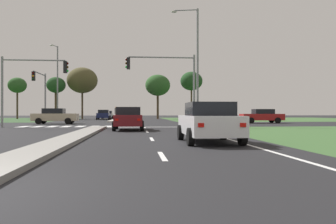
{
  "coord_description": "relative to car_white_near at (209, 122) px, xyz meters",
  "views": [
    {
      "loc": [
        2.78,
        -5.09,
        1.18
      ],
      "look_at": [
        6.55,
        35.2,
        1.23
      ],
      "focal_mm": 37.51,
      "sensor_mm": 36.0,
      "label": 1
    }
  ],
  "objects": [
    {
      "name": "ground_plane",
      "position": [
        -5.65,
        21.54,
        -0.8
      ],
      "size": [
        200.0,
        200.0,
        0.0
      ],
      "primitive_type": "plane",
      "color": "black"
    },
    {
      "name": "grass_verge_far_right",
      "position": [
        19.85,
        46.04,
        -0.8
      ],
      "size": [
        35.0,
        35.0,
        0.01
      ],
      "primitive_type": "cube",
      "color": "#385B2D",
      "rests_on": "ground"
    },
    {
      "name": "median_island_near",
      "position": [
        -5.65,
        2.54,
        -0.73
      ],
      "size": [
        1.2,
        22.0,
        0.14
      ],
      "primitive_type": "cube",
      "color": "gray",
      "rests_on": "ground"
    },
    {
      "name": "median_island_far",
      "position": [
        -5.65,
        46.54,
        -0.73
      ],
      "size": [
        1.2,
        36.0,
        0.14
      ],
      "primitive_type": "cube",
      "color": "#ADA89E",
      "rests_on": "ground"
    },
    {
      "name": "lane_dash_near",
      "position": [
        -2.15,
        -4.16,
        -0.8
      ],
      "size": [
        0.14,
        2.0,
        0.01
      ],
      "primitive_type": "cube",
      "color": "silver",
      "rests_on": "ground"
    },
    {
      "name": "lane_dash_second",
      "position": [
        -2.15,
        1.84,
        -0.8
      ],
      "size": [
        0.14,
        2.0,
        0.01
      ],
      "primitive_type": "cube",
      "color": "silver",
      "rests_on": "ground"
    },
    {
      "name": "lane_dash_third",
      "position": [
        -2.15,
        7.84,
        -0.8
      ],
      "size": [
        0.14,
        2.0,
        0.01
      ],
      "primitive_type": "cube",
      "color": "silver",
      "rests_on": "ground"
    },
    {
      "name": "lane_dash_fourth",
      "position": [
        -2.15,
        13.84,
        -0.8
      ],
      "size": [
        0.14,
        2.0,
        0.01
      ],
      "primitive_type": "cube",
      "color": "silver",
      "rests_on": "ground"
    },
    {
      "name": "lane_dash_fifth",
      "position": [
        -2.15,
        19.84,
        -0.8
      ],
      "size": [
        0.14,
        2.0,
        0.01
      ],
      "primitive_type": "cube",
      "color": "silver",
      "rests_on": "ground"
    },
    {
      "name": "edge_line_right",
      "position": [
        1.2,
        3.54,
        -0.8
      ],
      "size": [
        0.14,
        24.0,
        0.01
      ],
      "primitive_type": "cube",
      "color": "silver",
      "rests_on": "ground"
    },
    {
      "name": "stop_bar_near",
      "position": [
        -1.85,
        14.54,
        -0.8
      ],
      "size": [
        6.4,
        0.5,
        0.01
      ],
      "primitive_type": "cube",
      "color": "silver",
      "rests_on": "ground"
    },
    {
      "name": "crosswalk_bar_near",
      "position": [
        -12.05,
        16.34,
        -0.8
      ],
      "size": [
        0.7,
        2.8,
        0.01
      ],
      "primitive_type": "cube",
      "color": "silver",
      "rests_on": "ground"
    },
    {
      "name": "crosswalk_bar_second",
      "position": [
        -10.9,
        16.34,
        -0.8
      ],
      "size": [
        0.7,
        2.8,
        0.01
      ],
      "primitive_type": "cube",
      "color": "silver",
      "rests_on": "ground"
    },
    {
      "name": "crosswalk_bar_third",
      "position": [
        -9.75,
        16.34,
        -0.8
      ],
      "size": [
        0.7,
        2.8,
        0.01
      ],
      "primitive_type": "cube",
      "color": "silver",
      "rests_on": "ground"
    },
    {
      "name": "crosswalk_bar_fourth",
      "position": [
        -8.6,
        16.34,
        -0.8
      ],
      "size": [
        0.7,
        2.8,
        0.01
      ],
      "primitive_type": "cube",
      "color": "silver",
      "rests_on": "ground"
    },
    {
      "name": "crosswalk_bar_fifth",
      "position": [
        -7.45,
        16.34,
        -0.8
      ],
      "size": [
        0.7,
        2.8,
        0.01
      ],
      "primitive_type": "cube",
      "color": "silver",
      "rests_on": "ground"
    },
    {
      "name": "crosswalk_bar_sixth",
      "position": [
        -6.3,
        16.34,
        -0.8
      ],
      "size": [
        0.7,
        2.8,
        0.01
      ],
      "primitive_type": "cube",
      "color": "silver",
      "rests_on": "ground"
    },
    {
      "name": "crosswalk_bar_seventh",
      "position": [
        -5.15,
        16.34,
        -0.8
      ],
      "size": [
        0.7,
        2.8,
        0.01
      ],
      "primitive_type": "cube",
      "color": "silver",
      "rests_on": "ground"
    },
    {
      "name": "car_white_near",
      "position": [
        0.0,
        0.0,
        0.0
      ],
      "size": [
        2.09,
        4.32,
        1.57
      ],
      "color": "silver",
      "rests_on": "ground"
    },
    {
      "name": "car_beige_second",
      "position": [
        -11.07,
        23.29,
        0.01
      ],
      "size": [
        4.52,
        2.05,
        1.59
      ],
      "rotation": [
        0.0,
        0.0,
        -1.57
      ],
      "color": "#BCAD8E",
      "rests_on": "ground"
    },
    {
      "name": "car_navy_fourth",
      "position": [
        -7.98,
        43.94,
        0.01
      ],
      "size": [
        2.09,
        4.59,
        1.6
      ],
      "rotation": [
        0.0,
        0.0,
        3.14
      ],
      "color": "#161E47",
      "rests_on": "ground"
    },
    {
      "name": "car_red_fifth",
      "position": [
        10.99,
        23.8,
        -0.01
      ],
      "size": [
        4.64,
        1.96,
        1.54
      ],
      "rotation": [
        0.0,
        0.0,
        1.57
      ],
      "color": "#A31919",
      "rests_on": "ground"
    },
    {
      "name": "car_maroon_sixth",
      "position": [
        -3.32,
        10.14,
        -0.02
      ],
      "size": [
        1.98,
        4.63,
        1.53
      ],
      "color": "maroon",
      "rests_on": "ground"
    },
    {
      "name": "car_silver_seventh",
      "position": [
        -8.04,
        52.93,
        -0.05
      ],
      "size": [
        2.06,
        4.33,
        1.47
      ],
      "rotation": [
        0.0,
        0.0,
        3.14
      ],
      "color": "#B7B7BC",
      "rests_on": "ground"
    },
    {
      "name": "traffic_signal_near_left",
      "position": [
        -11.35,
        14.94,
        3.06
      ],
      "size": [
        5.18,
        0.32,
        5.56
      ],
      "color": "gray",
      "rests_on": "ground"
    },
    {
      "name": "traffic_signal_near_right",
      "position": [
        -0.11,
        14.94,
        3.33
      ],
      "size": [
        5.72,
        0.32,
        5.92
      ],
      "color": "gray",
      "rests_on": "ground"
    },
    {
      "name": "traffic_signal_far_left",
      "position": [
        -13.25,
        26.31,
        3.13
      ],
      "size": [
        0.32,
        5.06,
        5.67
      ],
      "color": "gray",
      "rests_on": "ground"
    },
    {
      "name": "street_lamp_second",
      "position": [
        2.65,
        18.31,
        5.14
      ],
      "size": [
        2.52,
        0.72,
        10.73
      ],
      "color": "gray",
      "rests_on": "ground"
    },
    {
      "name": "street_lamp_third",
      "position": [
        -14.18,
        38.52,
        5.14
      ],
      "size": [
        0.79,
        2.02,
        10.81
      ],
      "color": "gray",
      "rests_on": "ground"
    },
    {
      "name": "pedestrian_at_median",
      "position": [
        -5.51,
        34.47,
        0.48
      ],
      "size": [
        0.34,
        0.34,
        1.87
      ],
      "rotation": [
        0.0,
        0.0,
        2.01
      ],
      "color": "maroon",
      "rests_on": "median_island_far"
    },
    {
      "name": "treeline_second",
      "position": [
        -23.97,
        51.55,
        5.2
      ],
      "size": [
        3.25,
        3.25,
        7.44
      ],
      "color": "#423323",
      "rests_on": "ground"
    },
    {
      "name": "treeline_third",
      "position": [
        -16.65,
        49.12,
        5.04
      ],
      "size": [
        3.26,
        3.26,
        7.35
      ],
      "color": "#423323",
      "rests_on": "ground"
    },
    {
      "name": "treeline_fourth",
      "position": [
        -12.42,
        50.95,
        6.17
      ],
      "size": [
        5.47,
        5.47,
        9.32
      ],
      "color": "#423323",
      "rests_on": "ground"
    },
    {
      "name": "treeline_fifth",
      "position": [
        7.61,
        51.41,
        6.22
      ],
      "size": [
        4.14,
        4.14,
        8.82
      ],
      "color": "#423323",
      "rests_on": "ground"
    },
    {
      "name": "treeline_sixth",
      "position": [
        1.13,
        48.97,
        5.2
      ],
      "size": [
        4.45,
        4.45,
        7.93
      ],
      "color": "#423323",
      "rests_on": "ground"
    }
  ]
}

